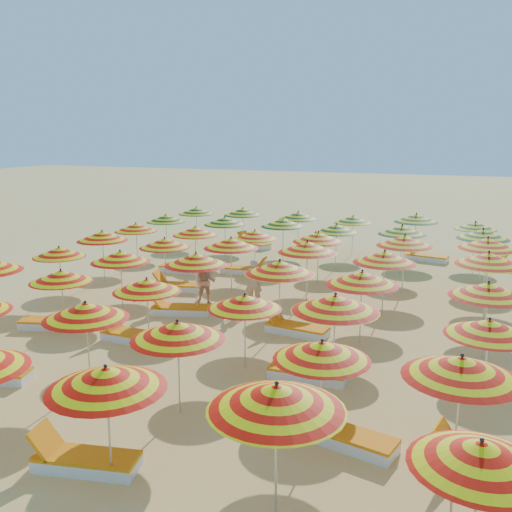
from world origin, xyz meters
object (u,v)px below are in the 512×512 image
umbrella_23 (488,290)px  umbrella_46 (416,218)px  umbrella_47 (475,226)px  umbrella_37 (225,221)px  umbrella_13 (61,276)px  umbrella_21 (280,267)px  umbrella_25 (165,243)px  lounger_11 (178,287)px  lounger_14 (253,244)px  umbrella_11 (461,367)px  umbrella_17 (489,328)px  umbrella_29 (489,259)px  umbrella_19 (120,257)px  umbrella_41 (483,234)px  lounger_12 (182,268)px  umbrella_32 (255,235)px  lounger_10 (296,328)px  lounger_16 (488,261)px  umbrella_36 (166,218)px  umbrella_30 (136,227)px  lounger_8 (310,373)px  umbrella_9 (178,331)px  umbrella_18 (59,252)px  umbrella_10 (322,351)px  umbrella_44 (298,216)px  lounger_5 (487,468)px  umbrella_26 (231,243)px  umbrella_33 (318,237)px  umbrella_40 (402,230)px  beachgoer_a (254,282)px  umbrella_35 (488,244)px  umbrella_14 (147,285)px  lounger_6 (53,323)px  umbrella_39 (337,229)px  lounger_1 (84,460)px  umbrella_15 (245,302)px  umbrella_27 (307,247)px  umbrella_4 (277,398)px  beachgoer_b (205,282)px  umbrella_38 (283,223)px  umbrella_3 (106,379)px  lounger_7 (132,336)px  lounger_13 (245,270)px  umbrella_42 (196,211)px  umbrella_20 (196,259)px  lounger_4 (346,437)px

umbrella_23 → umbrella_46: umbrella_46 is taller
umbrella_47 → umbrella_37: bearing=-162.9°
umbrella_13 → umbrella_21: umbrella_21 is taller
umbrella_25 → lounger_11: umbrella_25 is taller
lounger_14 → umbrella_11: bearing=145.0°
umbrella_17 → umbrella_29: size_ratio=0.87×
umbrella_19 → umbrella_41: (10.17, 7.54, 0.10)m
umbrella_13 → lounger_12: bearing=92.1°
umbrella_32 → lounger_10: 6.57m
umbrella_23 → lounger_16: bearing=88.9°
umbrella_29 → umbrella_36: umbrella_29 is taller
umbrella_30 → lounger_8: umbrella_30 is taller
umbrella_9 → umbrella_13: 5.92m
umbrella_18 → umbrella_29: (12.82, 2.65, 0.27)m
umbrella_30 → umbrella_23: bearing=-21.6°
umbrella_10 → umbrella_44: 16.08m
lounger_5 → lounger_14: 18.70m
umbrella_21 → umbrella_46: 10.84m
umbrella_26 → umbrella_33: 3.26m
lounger_11 → umbrella_40: bearing=-155.1°
beachgoer_a → umbrella_33: bearing=-122.3°
umbrella_30 → umbrella_44: umbrella_44 is taller
umbrella_37 → lounger_12: 3.13m
umbrella_19 → lounger_5: 11.72m
umbrella_21 → umbrella_33: umbrella_21 is taller
umbrella_9 → umbrella_35: size_ratio=1.09×
umbrella_14 → lounger_12: umbrella_14 is taller
umbrella_32 → lounger_14: bearing=112.2°
umbrella_40 → umbrella_9: bearing=-100.9°
umbrella_32 → beachgoer_a: umbrella_32 is taller
umbrella_40 → umbrella_11: bearing=-78.8°
umbrella_46 → lounger_6: 15.30m
umbrella_39 → lounger_1: size_ratio=1.03×
lounger_1 → umbrella_46: bearing=-111.4°
umbrella_15 → umbrella_46: (2.37, 13.25, 0.19)m
umbrella_17 → umbrella_27: bearing=133.9°
umbrella_4 → lounger_6: (-8.40, 5.21, -1.66)m
umbrella_27 → umbrella_15: bearing=-88.2°
umbrella_14 → beachgoer_b: 3.91m
lounger_8 → beachgoer_b: beachgoer_b is taller
lounger_14 → umbrella_30: bearing=84.1°
umbrella_47 → umbrella_38: bearing=-159.2°
lounger_16 → umbrella_3: bearing=-112.6°
umbrella_4 → lounger_7: bearing=138.3°
umbrella_40 → lounger_13: size_ratio=1.13×
umbrella_44 → umbrella_42: bearing=179.5°
umbrella_9 → lounger_5: 5.76m
umbrella_42 → lounger_8: umbrella_42 is taller
umbrella_20 → umbrella_40: size_ratio=1.09×
lounger_4 → lounger_5: size_ratio=1.00×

